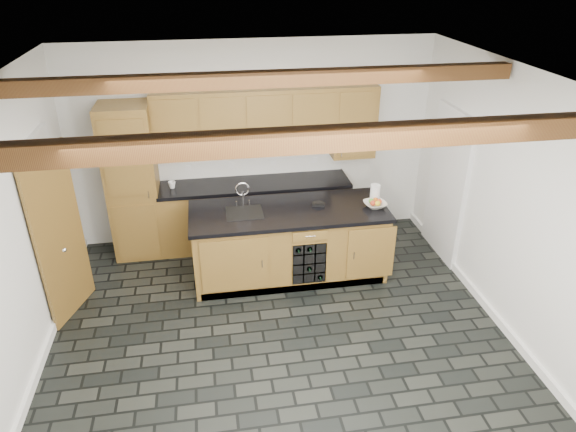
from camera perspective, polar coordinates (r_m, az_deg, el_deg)
name	(u,v)px	position (r m, az deg, el deg)	size (l,w,h in m)	color
ground	(281,340)	(5.77, -0.76, -13.62)	(5.00, 5.00, 0.00)	black
room_shell	(265,194)	(5.37, -2.63, 2.46)	(5.01, 5.00, 5.00)	white
back_cabinetry	(229,180)	(7.12, -6.56, 4.01)	(3.65, 0.62, 2.20)	olive
island	(289,243)	(6.57, 0.15, -2.96)	(2.48, 0.96, 0.93)	olive
faucet	(244,209)	(6.32, -4.91, 0.76)	(0.45, 0.40, 0.34)	black
kitchen_scale	(319,204)	(6.47, 3.41, 1.35)	(0.18, 0.13, 0.05)	black
fruit_bowl	(375,204)	(6.51, 9.65, 1.27)	(0.28, 0.28, 0.07)	beige
fruit_cluster	(375,202)	(6.49, 9.67, 1.56)	(0.16, 0.17, 0.07)	#CD431B
paper_towel	(375,193)	(6.61, 9.64, 2.49)	(0.12, 0.12, 0.23)	white
mug	(172,185)	(7.11, -12.76, 3.40)	(0.10, 0.10, 0.09)	white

